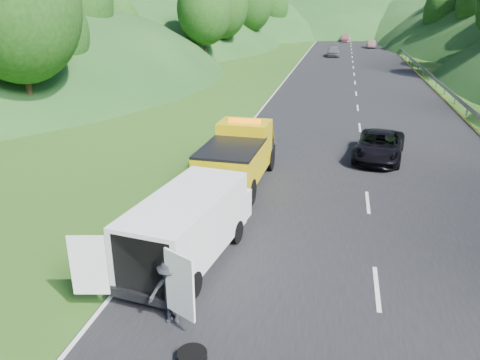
% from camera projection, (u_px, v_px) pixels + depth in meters
% --- Properties ---
extents(ground, '(320.00, 320.00, 0.00)m').
position_uv_depth(ground, '(277.00, 243.00, 15.13)').
color(ground, '#38661E').
rests_on(ground, ground).
extents(road_surface, '(14.00, 200.00, 0.02)m').
position_uv_depth(road_surface, '(354.00, 74.00, 51.13)').
color(road_surface, black).
rests_on(road_surface, ground).
extents(guardrail, '(0.06, 140.00, 1.52)m').
position_uv_depth(guardrail, '(410.00, 63.00, 61.14)').
color(guardrail, gray).
rests_on(guardrail, ground).
extents(tree_line_left, '(14.00, 140.00, 14.00)m').
position_uv_depth(tree_line_left, '(209.00, 53.00, 73.72)').
color(tree_line_left, '#285C1B').
rests_on(tree_line_left, ground).
extents(hills_backdrop, '(201.00, 288.60, 44.00)m').
position_uv_depth(hills_backdrop, '(362.00, 30.00, 137.06)').
color(hills_backdrop, '#2D5B23').
rests_on(hills_backdrop, ground).
extents(tow_truck, '(2.48, 6.08, 2.58)m').
position_uv_depth(tow_truck, '(238.00, 155.00, 19.78)').
color(tow_truck, black).
rests_on(tow_truck, ground).
extents(white_van, '(3.45, 6.40, 2.17)m').
position_uv_depth(white_van, '(189.00, 224.00, 13.67)').
color(white_van, black).
rests_on(white_van, ground).
extents(woman, '(0.42, 0.56, 1.46)m').
position_uv_depth(woman, '(210.00, 219.00, 16.86)').
color(woman, white).
rests_on(woman, ground).
extents(child, '(0.58, 0.54, 0.94)m').
position_uv_depth(child, '(204.00, 229.00, 16.05)').
color(child, tan).
rests_on(child, ground).
extents(worker, '(1.21, 0.87, 1.69)m').
position_uv_depth(worker, '(173.00, 321.00, 11.41)').
color(worker, black).
rests_on(worker, ground).
extents(suitcase, '(0.39, 0.27, 0.57)m').
position_uv_depth(suitcase, '(150.00, 209.00, 16.97)').
color(suitcase, '#5E5E47').
rests_on(suitcase, ground).
extents(passing_suv, '(2.92, 5.09, 1.34)m').
position_uv_depth(passing_suv, '(378.00, 159.00, 23.34)').
color(passing_suv, black).
rests_on(passing_suv, ground).
extents(dist_car_a, '(1.77, 4.40, 1.50)m').
position_uv_depth(dist_car_a, '(333.00, 57.00, 68.15)').
color(dist_car_a, '#555359').
rests_on(dist_car_a, ground).
extents(dist_car_b, '(1.38, 3.95, 1.30)m').
position_uv_depth(dist_car_b, '(371.00, 48.00, 81.36)').
color(dist_car_b, brown).
rests_on(dist_car_b, ground).
extents(dist_car_c, '(1.88, 4.62, 1.34)m').
position_uv_depth(dist_car_c, '(345.00, 42.00, 94.65)').
color(dist_car_c, '#A75362').
rests_on(dist_car_c, ground).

